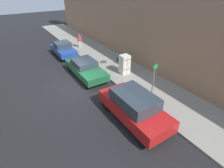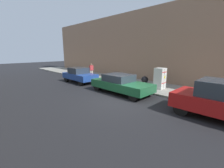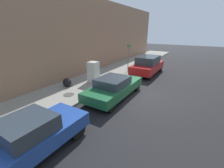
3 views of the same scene
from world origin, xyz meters
name	(u,v)px [view 1 (image 1 of 3)]	position (x,y,z in m)	size (l,w,h in m)	color
ground_plane	(76,86)	(0.00, 0.00, 0.00)	(80.00, 80.00, 0.00)	black
sidewalk_slab	(124,71)	(-4.59, 0.00, 0.06)	(3.85, 44.00, 0.12)	gray
building_facade_near	(152,27)	(-7.43, 0.00, 3.55)	(1.83, 39.60, 7.10)	#937056
discarded_refrigerator	(124,64)	(-4.27, 0.39, 0.94)	(0.77, 0.72, 1.63)	silver
manhole_cover	(103,62)	(-3.97, -2.66, 0.13)	(0.70, 0.70, 0.02)	#47443F
street_sign_post	(153,82)	(-3.24, 4.74, 1.66)	(0.36, 0.07, 2.77)	slate
trash_bag	(120,60)	(-5.21, -1.60, 0.44)	(0.64, 0.64, 0.64)	black
pedestrian_walking_far	(80,40)	(-3.82, -7.95, 0.99)	(0.44, 0.22, 1.53)	beige
parked_hatchback_blue	(63,49)	(-1.38, -6.65, 0.75)	(1.75, 3.81, 1.46)	#23479E
parked_sedan_green	(86,68)	(-1.38, -1.17, 0.71)	(1.89, 4.71, 1.37)	#1E6038
parked_suv_red	(134,106)	(-1.38, 5.28, 0.91)	(1.98, 4.68, 1.75)	red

